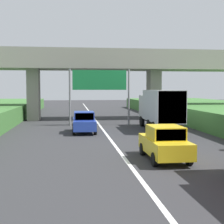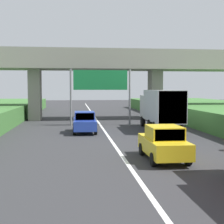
# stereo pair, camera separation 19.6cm
# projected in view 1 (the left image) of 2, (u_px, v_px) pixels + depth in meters

# --- Properties ---
(lane_centre_stripe) EXTENTS (0.20, 96.52, 0.01)m
(lane_centre_stripe) POSITION_uv_depth(u_px,v_px,m) (100.00, 126.00, 30.31)
(lane_centre_stripe) COLOR white
(lane_centre_stripe) RESTS_ON ground
(overpass_bridge) EXTENTS (40.00, 4.80, 7.95)m
(overpass_bridge) POSITION_uv_depth(u_px,v_px,m) (95.00, 67.00, 36.87)
(overpass_bridge) COLOR gray
(overpass_bridge) RESTS_ON ground
(overhead_highway_sign) EXTENTS (5.88, 0.18, 5.45)m
(overhead_highway_sign) POSITION_uv_depth(u_px,v_px,m) (100.00, 84.00, 30.85)
(overhead_highway_sign) COLOR slate
(overhead_highway_sign) RESTS_ON ground
(truck_silver) EXTENTS (2.44, 7.30, 3.44)m
(truck_silver) POSITION_uv_depth(u_px,v_px,m) (160.00, 108.00, 27.65)
(truck_silver) COLOR black
(truck_silver) RESTS_ON ground
(car_yellow) EXTENTS (1.86, 4.10, 1.72)m
(car_yellow) POSITION_uv_depth(u_px,v_px,m) (165.00, 143.00, 15.95)
(car_yellow) COLOR gold
(car_yellow) RESTS_ON ground
(car_blue) EXTENTS (1.86, 4.10, 1.72)m
(car_blue) POSITION_uv_depth(u_px,v_px,m) (84.00, 122.00, 25.86)
(car_blue) COLOR #233D9E
(car_blue) RESTS_ON ground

